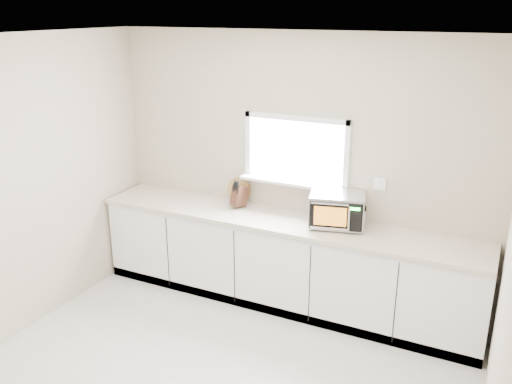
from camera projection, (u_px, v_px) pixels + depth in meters
The scene contains 7 objects.
back_wall at pixel (296, 168), 5.44m from camera, with size 4.00×0.17×2.70m.
cabinets at pixel (283, 263), 5.49m from camera, with size 3.92×0.60×0.88m, color white.
countertop at pixel (283, 221), 5.33m from camera, with size 3.92×0.64×0.04m, color beige.
microwave at pixel (337, 209), 5.11m from camera, with size 0.58×0.50×0.33m.
knife_block at pixel (239, 195), 5.61m from camera, with size 0.15×0.23×0.30m.
cutting_board at pixel (239, 190), 5.75m from camera, with size 0.27×0.27×0.02m, color olive.
coffee_grinder at pixel (359, 217), 5.09m from camera, with size 0.16×0.16×0.22m.
Camera 1 is at (1.92, -2.88, 2.90)m, focal length 38.00 mm.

